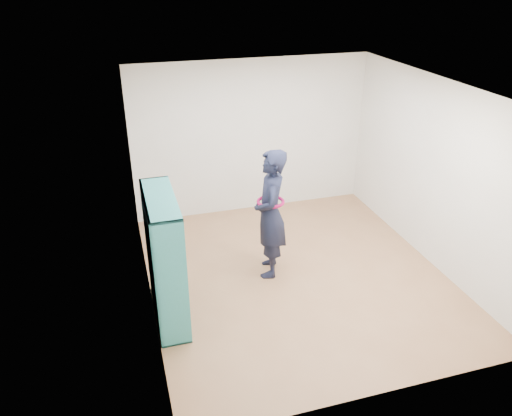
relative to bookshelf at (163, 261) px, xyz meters
name	(u,v)px	position (x,y,z in m)	size (l,w,h in m)	color
floor	(296,275)	(1.84, 0.35, -0.79)	(4.50, 4.50, 0.00)	#906241
ceiling	(304,90)	(1.84, 0.35, 1.81)	(4.50, 4.50, 0.00)	white
wall_left	(142,211)	(-0.16, 0.35, 0.51)	(0.02, 4.50, 2.60)	beige
wall_right	(434,174)	(3.84, 0.35, 0.51)	(0.02, 4.50, 2.60)	beige
wall_back	(252,138)	(1.84, 2.60, 0.51)	(4.00, 0.02, 2.60)	beige
wall_front	(390,290)	(1.84, -1.90, 0.51)	(4.00, 0.02, 2.60)	beige
bookshelf	(163,261)	(0.00, 0.00, 0.00)	(0.35, 1.20, 1.60)	teal
person	(270,214)	(1.52, 0.56, 0.12)	(0.61, 0.76, 1.81)	black
smartphone	(259,203)	(1.39, 0.70, 0.24)	(0.04, 0.11, 0.14)	silver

